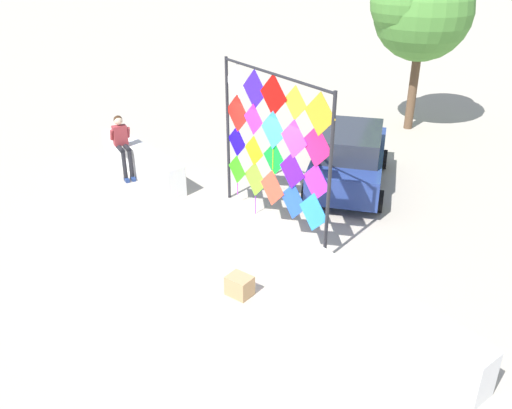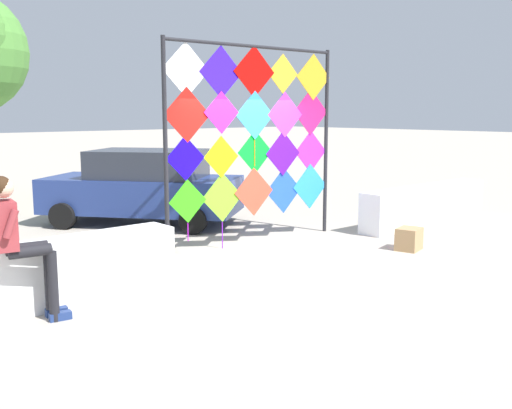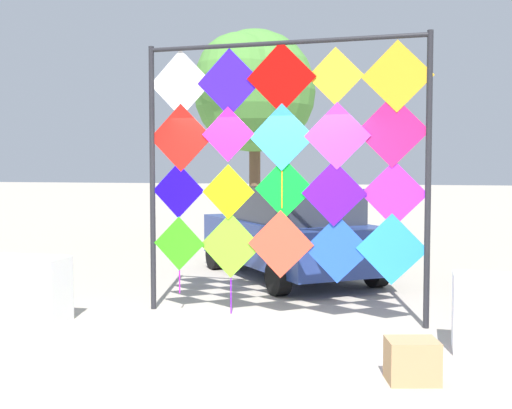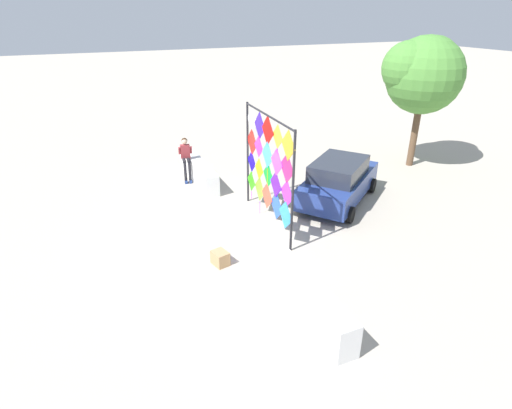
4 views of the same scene
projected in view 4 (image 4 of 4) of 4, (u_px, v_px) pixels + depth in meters
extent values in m
plane|color=#ADA393|center=(242.00, 224.00, 12.82)|extent=(120.00, 120.00, 0.00)
cube|color=white|center=(198.00, 170.00, 15.97)|extent=(3.75, 0.50, 0.79)
cube|color=white|center=(301.00, 290.00, 9.18)|extent=(3.75, 0.50, 0.79)
cylinder|color=#232328|center=(248.00, 154.00, 13.63)|extent=(0.07, 0.07, 3.43)
cylinder|color=#232328|center=(293.00, 194.00, 10.68)|extent=(0.07, 0.07, 3.43)
cylinder|color=#232328|center=(268.00, 116.00, 11.44)|extent=(3.49, 0.23, 0.06)
cube|color=#35CF16|center=(251.00, 181.00, 13.66)|extent=(0.70, 0.05, 0.70)
cylinder|color=#C316E5|center=(252.00, 195.00, 13.88)|extent=(0.02, 0.02, 0.30)
cube|color=#7BDB2A|center=(260.00, 189.00, 13.09)|extent=(0.83, 0.05, 0.83)
cylinder|color=#8716E5|center=(260.00, 207.00, 13.37)|extent=(0.02, 0.02, 0.47)
cube|color=#EE4831|center=(267.00, 196.00, 12.50)|extent=(0.84, 0.05, 0.84)
cube|color=blue|center=(277.00, 206.00, 11.93)|extent=(0.83, 0.05, 0.83)
cube|color=#2890F5|center=(285.00, 215.00, 11.37)|extent=(0.85, 0.05, 0.85)
cube|color=#1605F6|center=(252.00, 162.00, 13.39)|extent=(0.72, 0.05, 0.72)
cylinder|color=#D7E516|center=(252.00, 175.00, 13.60)|extent=(0.02, 0.02, 0.23)
cube|color=#CBEE0E|center=(259.00, 169.00, 12.81)|extent=(0.69, 0.05, 0.69)
cube|color=#0CD32B|center=(268.00, 175.00, 12.18)|extent=(0.75, 0.05, 0.75)
cylinder|color=#E516C5|center=(268.00, 191.00, 12.40)|extent=(0.02, 0.02, 0.25)
cube|color=#5210DB|center=(276.00, 185.00, 11.67)|extent=(0.80, 0.05, 0.80)
cube|color=#AD27F8|center=(287.00, 194.00, 11.08)|extent=(0.79, 0.05, 0.79)
cube|color=red|center=(252.00, 142.00, 13.06)|extent=(0.87, 0.05, 0.87)
cylinder|color=#16DEE5|center=(252.00, 162.00, 13.35)|extent=(0.02, 0.02, 0.48)
cube|color=#E322E1|center=(259.00, 147.00, 12.49)|extent=(0.69, 0.05, 0.69)
cube|color=#3397EA|center=(267.00, 155.00, 11.92)|extent=(0.82, 0.05, 0.82)
cylinder|color=orange|center=(267.00, 175.00, 12.20)|extent=(0.02, 0.02, 0.46)
cube|color=#BA36E6|center=(277.00, 162.00, 11.34)|extent=(0.81, 0.05, 0.81)
cube|color=#D31C6B|center=(287.00, 168.00, 10.78)|extent=(0.85, 0.05, 0.85)
cube|color=white|center=(252.00, 120.00, 12.76)|extent=(0.86, 0.05, 0.86)
cube|color=#3417F4|center=(260.00, 126.00, 12.21)|extent=(0.85, 0.05, 0.85)
cylinder|color=#C9E516|center=(260.00, 146.00, 12.48)|extent=(0.02, 0.02, 0.43)
cube|color=red|center=(268.00, 130.00, 11.62)|extent=(0.88, 0.05, 0.88)
cylinder|color=#16E2E5|center=(268.00, 152.00, 11.90)|extent=(0.02, 0.02, 0.39)
cube|color=yellow|center=(278.00, 137.00, 11.07)|extent=(0.69, 0.05, 0.69)
cylinder|color=blue|center=(278.00, 153.00, 11.28)|extent=(0.02, 0.02, 0.26)
cube|color=gold|center=(288.00, 146.00, 10.46)|extent=(0.84, 0.05, 0.84)
cylinder|color=blue|center=(288.00, 169.00, 10.74)|extent=(0.02, 0.02, 0.44)
cylinder|color=black|center=(185.00, 173.00, 15.71)|extent=(0.11, 0.11, 0.79)
cylinder|color=black|center=(184.00, 160.00, 15.71)|extent=(0.45, 0.20, 0.13)
cube|color=navy|center=(186.00, 182.00, 15.80)|extent=(0.25, 0.14, 0.09)
cylinder|color=black|center=(190.00, 172.00, 15.74)|extent=(0.11, 0.11, 0.79)
cylinder|color=black|center=(189.00, 160.00, 15.75)|extent=(0.45, 0.20, 0.13)
cube|color=navy|center=(191.00, 181.00, 15.84)|extent=(0.25, 0.14, 0.09)
cube|color=#993338|center=(185.00, 151.00, 15.80)|extent=(0.26, 0.39, 0.52)
sphere|color=#DBB293|center=(184.00, 141.00, 15.62)|extent=(0.22, 0.22, 0.22)
sphere|color=#382314|center=(184.00, 141.00, 15.63)|extent=(0.22, 0.22, 0.22)
cylinder|color=#993338|center=(179.00, 151.00, 15.71)|extent=(0.19, 0.11, 0.31)
cylinder|color=#993338|center=(191.00, 150.00, 15.80)|extent=(0.19, 0.11, 0.31)
cube|color=navy|center=(339.00, 185.00, 14.09)|extent=(3.75, 4.14, 0.70)
cube|color=#282D38|center=(339.00, 169.00, 13.71)|extent=(2.52, 2.65, 0.56)
cylinder|color=black|center=(328.00, 177.00, 15.67)|extent=(0.48, 0.54, 0.52)
cylinder|color=black|center=(372.00, 185.00, 14.94)|extent=(0.48, 0.54, 0.52)
cylinder|color=black|center=(300.00, 203.00, 13.55)|extent=(0.48, 0.54, 0.52)
cylinder|color=black|center=(350.00, 215.00, 12.82)|extent=(0.48, 0.54, 0.52)
cube|color=tan|center=(220.00, 258.00, 10.72)|extent=(0.51, 0.45, 0.38)
cylinder|color=brown|center=(415.00, 133.00, 17.06)|extent=(0.28, 0.28, 2.82)
sphere|color=#4C8938|center=(424.00, 75.00, 16.06)|extent=(2.99, 2.99, 2.99)
sphere|color=#4C8938|center=(432.00, 62.00, 16.44)|extent=(2.06, 2.06, 2.06)
sphere|color=#4C8938|center=(408.00, 68.00, 15.88)|extent=(2.05, 2.05, 2.05)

